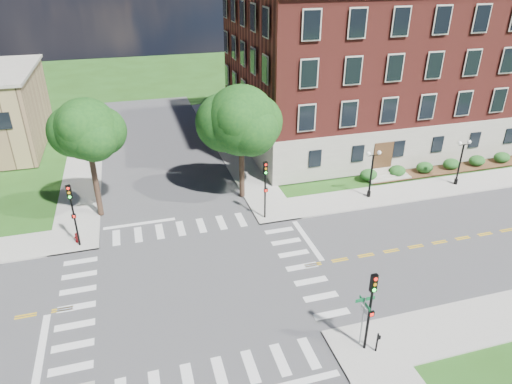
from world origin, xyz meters
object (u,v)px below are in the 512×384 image
object	(u,v)px
traffic_signal_nw	(72,208)
street_sign_pole	(364,312)
traffic_signal_ne	(265,183)
fire_hydrant	(77,238)
push_button_post	(377,341)
traffic_signal_se	(371,303)
twin_lamp_west	(372,171)
twin_lamp_east	(461,160)

from	to	relation	value
traffic_signal_nw	street_sign_pole	size ratio (longest dim) A/B	1.55
traffic_signal_ne	street_sign_pole	bearing A→B (deg)	-86.24
street_sign_pole	fire_hydrant	bearing A→B (deg)	135.89
street_sign_pole	push_button_post	size ratio (longest dim) A/B	2.58
traffic_signal_ne	push_button_post	world-z (taller)	traffic_signal_ne
traffic_signal_se	traffic_signal_ne	distance (m)	14.68
traffic_signal_se	twin_lamp_west	bearing A→B (deg)	60.81
traffic_signal_nw	push_button_post	world-z (taller)	traffic_signal_nw
push_button_post	twin_lamp_east	bearing A→B (deg)	42.98
street_sign_pole	push_button_post	world-z (taller)	street_sign_pole
twin_lamp_east	fire_hydrant	distance (m)	32.88
push_button_post	traffic_signal_se	bearing A→B (deg)	143.14
traffic_signal_ne	street_sign_pole	xyz separation A→B (m)	(0.94, -14.25, -0.88)
traffic_signal_nw	twin_lamp_west	bearing A→B (deg)	2.51
twin_lamp_west	twin_lamp_east	world-z (taller)	same
twin_lamp_west	twin_lamp_east	size ratio (longest dim) A/B	1.00
fire_hydrant	twin_lamp_west	bearing A→B (deg)	1.28
twin_lamp_east	push_button_post	bearing A→B (deg)	-137.02
traffic_signal_ne	twin_lamp_east	world-z (taller)	traffic_signal_ne
push_button_post	fire_hydrant	size ratio (longest dim) A/B	1.60
street_sign_pole	twin_lamp_east	bearing A→B (deg)	40.68
traffic_signal_nw	fire_hydrant	xyz separation A→B (m)	(-0.17, 0.50, -2.72)
twin_lamp_west	traffic_signal_ne	bearing A→B (deg)	-174.44
street_sign_pole	fire_hydrant	world-z (taller)	street_sign_pole
twin_lamp_east	push_button_post	distance (m)	23.47
traffic_signal_se	twin_lamp_west	size ratio (longest dim) A/B	1.13
traffic_signal_nw	street_sign_pole	world-z (taller)	traffic_signal_nw
fire_hydrant	push_button_post	bearing A→B (deg)	-44.50
twin_lamp_west	street_sign_pole	size ratio (longest dim) A/B	1.36
fire_hydrant	traffic_signal_nw	bearing A→B (deg)	-71.61
street_sign_pole	push_button_post	bearing A→B (deg)	-53.15
traffic_signal_nw	street_sign_pole	distance (m)	20.61
traffic_signal_ne	fire_hydrant	world-z (taller)	traffic_signal_ne
traffic_signal_nw	twin_lamp_west	xyz separation A→B (m)	(23.75, 1.04, -0.66)
push_button_post	fire_hydrant	world-z (taller)	push_button_post
twin_lamp_east	traffic_signal_se	bearing A→B (deg)	-138.46
traffic_signal_ne	fire_hydrant	size ratio (longest dim) A/B	6.40
push_button_post	fire_hydrant	bearing A→B (deg)	135.50
traffic_signal_ne	push_button_post	bearing A→B (deg)	-84.28
traffic_signal_nw	push_button_post	distance (m)	21.65
traffic_signal_ne	twin_lamp_west	bearing A→B (deg)	5.56
push_button_post	street_sign_pole	bearing A→B (deg)	126.85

